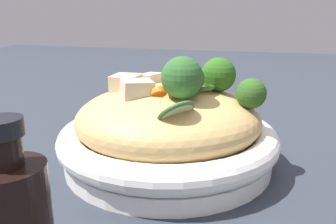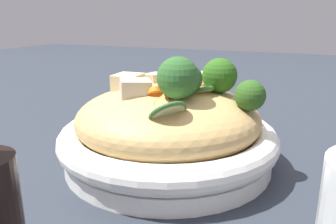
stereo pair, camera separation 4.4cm
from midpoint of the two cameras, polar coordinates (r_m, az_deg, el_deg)
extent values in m
plane|color=#2A303A|center=(0.47, 2.74, -8.41)|extent=(3.00, 3.00, 0.00)
cylinder|color=white|center=(0.46, 2.76, -7.25)|extent=(0.27, 0.27, 0.02)
torus|color=white|center=(0.45, 2.80, -4.14)|extent=(0.29, 0.29, 0.03)
ellipsoid|color=tan|center=(0.44, 2.85, -1.08)|extent=(0.24, 0.24, 0.08)
torus|color=tan|center=(0.47, 7.70, 4.35)|extent=(0.06, 0.06, 0.02)
torus|color=tan|center=(0.43, 1.71, 0.91)|extent=(0.07, 0.07, 0.02)
torus|color=tan|center=(0.37, 4.13, 0.76)|extent=(0.07, 0.07, 0.01)
torus|color=tan|center=(0.44, 2.85, 2.51)|extent=(0.08, 0.08, 0.02)
cone|color=#8EAC71|center=(0.44, 11.42, 3.00)|extent=(0.03, 0.03, 0.02)
sphere|color=#2C601A|center=(0.44, 11.59, 6.01)|extent=(0.06, 0.06, 0.04)
cone|color=#95AB6C|center=(0.42, 16.50, -0.14)|extent=(0.02, 0.02, 0.02)
sphere|color=#2E581D|center=(0.41, 16.73, 2.71)|extent=(0.04, 0.04, 0.04)
cone|color=#95AE72|center=(0.41, 6.40, 2.94)|extent=(0.02, 0.02, 0.01)
sphere|color=#2B5425|center=(0.41, 6.48, 5.53)|extent=(0.05, 0.05, 0.04)
cone|color=#91B86B|center=(0.39, 4.91, 1.86)|extent=(0.03, 0.03, 0.02)
sphere|color=#2E602A|center=(0.38, 5.00, 5.72)|extent=(0.07, 0.07, 0.05)
cylinder|color=orange|center=(0.40, 5.06, 2.83)|extent=(0.03, 0.02, 0.02)
cylinder|color=orange|center=(0.42, -2.57, 3.67)|extent=(0.03, 0.02, 0.02)
cylinder|color=orange|center=(0.40, 1.71, 2.95)|extent=(0.03, 0.03, 0.02)
cylinder|color=orange|center=(0.40, 1.44, 3.20)|extent=(0.03, 0.03, 0.02)
cylinder|color=beige|center=(0.36, 3.52, -0.13)|extent=(0.05, 0.05, 0.03)
torus|color=#396630|center=(0.36, 3.52, -0.13)|extent=(0.06, 0.05, 0.03)
cylinder|color=beige|center=(0.42, 8.48, 3.50)|extent=(0.04, 0.04, 0.02)
torus|color=#336629|center=(0.42, 8.48, 3.50)|extent=(0.05, 0.05, 0.02)
cube|color=beige|center=(0.41, -2.49, 3.80)|extent=(0.05, 0.05, 0.03)
cube|color=beige|center=(0.49, 0.32, 5.38)|extent=(0.04, 0.03, 0.02)
cube|color=beige|center=(0.45, -4.27, 4.65)|extent=(0.04, 0.04, 0.03)
cube|color=beige|center=(0.50, 7.99, 5.05)|extent=(0.05, 0.05, 0.03)
camera|label=1|loc=(0.02, -87.14, 0.82)|focal=36.13mm
camera|label=2|loc=(0.02, 92.86, -0.82)|focal=36.13mm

